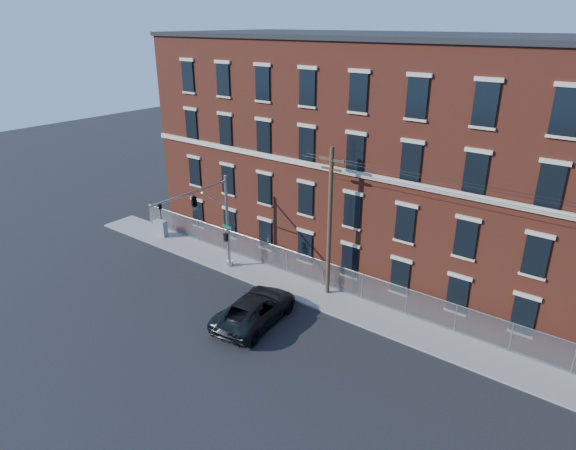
% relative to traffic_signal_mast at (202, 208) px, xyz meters
% --- Properties ---
extents(ground, '(140.00, 140.00, 0.00)m').
position_rel_traffic_signal_mast_xyz_m(ground, '(6.00, -2.18, -5.39)').
color(ground, black).
rests_on(ground, ground).
extents(sidewalk, '(65.00, 3.00, 0.12)m').
position_rel_traffic_signal_mast_xyz_m(sidewalk, '(18.00, 2.82, -5.33)').
color(sidewalk, gray).
rests_on(sidewalk, ground).
extents(mill_building, '(55.30, 14.32, 16.30)m').
position_rel_traffic_signal_mast_xyz_m(mill_building, '(18.00, 11.75, 2.76)').
color(mill_building, maroon).
rests_on(mill_building, ground).
extents(chain_link_fence, '(59.06, 0.06, 1.85)m').
position_rel_traffic_signal_mast_xyz_m(chain_link_fence, '(18.00, 4.12, -4.33)').
color(chain_link_fence, '#A5A8AD').
rests_on(chain_link_fence, ground).
extents(traffic_signal_mast, '(0.90, 6.75, 7.00)m').
position_rel_traffic_signal_mast_xyz_m(traffic_signal_mast, '(0.00, 0.00, 0.00)').
color(traffic_signal_mast, '#9EA0A5').
rests_on(traffic_signal_mast, ground).
extents(utility_pole_near, '(1.80, 0.28, 10.00)m').
position_rel_traffic_signal_mast_xyz_m(utility_pole_near, '(8.00, 3.42, -0.05)').
color(utility_pole_near, '#4C3926').
rests_on(utility_pole_near, ground).
extents(pickup_truck, '(3.63, 6.59, 1.75)m').
position_rel_traffic_signal_mast_xyz_m(pickup_truck, '(6.32, -2.04, -4.52)').
color(pickup_truck, black).
rests_on(pickup_truck, ground).
extents(utility_cabinet, '(1.18, 0.72, 1.38)m').
position_rel_traffic_signal_mast_xyz_m(utility_cabinet, '(-8.49, 2.86, -4.58)').
color(utility_cabinet, '#919497').
rests_on(utility_cabinet, sidewalk).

